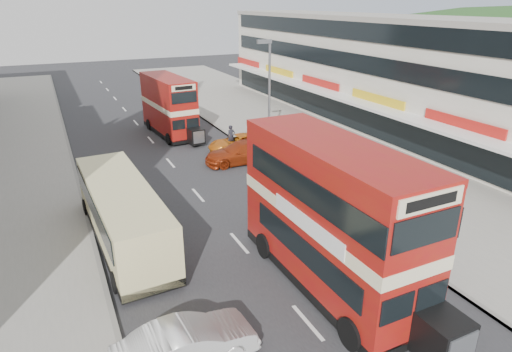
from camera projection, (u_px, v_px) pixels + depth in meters
road_surface at (170, 163)px, 30.49m from camera, size 12.00×90.00×0.01m
pavement_right at (318, 140)px, 35.24m from camera, size 12.00×90.00×0.15m
kerb_left at (76, 176)px, 28.03m from camera, size 0.20×90.00×0.16m
kerb_right at (251, 150)px, 32.89m from camera, size 0.20×90.00×0.16m
commercial_row at (385, 72)px, 38.38m from camera, size 9.90×46.20×9.30m
street_lamp at (268, 91)px, 29.64m from camera, size 1.00×0.20×8.12m
bus_main at (332, 217)px, 16.45m from camera, size 2.90×10.16×5.59m
bus_second at (169, 106)px, 36.16m from camera, size 2.97×8.45×4.62m
coach at (123, 212)px, 20.01m from camera, size 2.93×9.88×2.59m
car_left_front at (187, 345)px, 13.39m from camera, size 4.46×1.80×1.44m
car_right_a at (242, 152)px, 30.33m from camera, size 5.19×2.28×1.48m
car_right_b at (239, 143)px, 32.64m from camera, size 4.62×2.24×1.27m
pedestrian_near at (335, 163)px, 27.56m from camera, size 0.74×0.65×1.66m
cyclist at (231, 143)px, 32.49m from camera, size 0.67×1.63×2.02m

